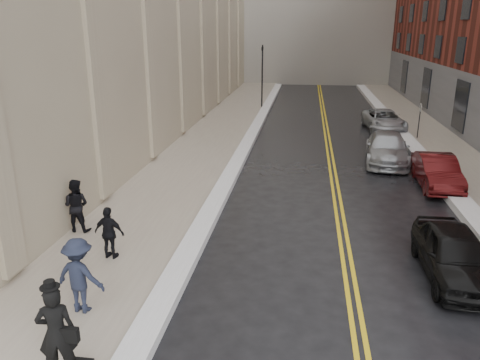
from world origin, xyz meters
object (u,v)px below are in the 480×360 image
(car_black, at_px, (454,254))
(car_maroon, at_px, (437,172))
(pedestrian_b, at_px, (80,275))
(pedestrian_a, at_px, (76,205))
(car_silver_near, at_px, (387,148))
(car_silver_far, at_px, (384,120))
(pedestrian_c, at_px, (109,233))
(pedestrian_main, at_px, (56,333))

(car_black, bearing_deg, car_maroon, 78.93)
(pedestrian_b, bearing_deg, pedestrian_a, -53.74)
(car_silver_near, bearing_deg, pedestrian_a, -131.41)
(car_silver_far, bearing_deg, pedestrian_a, -129.14)
(car_maroon, distance_m, pedestrian_c, 13.98)
(car_silver_far, distance_m, pedestrian_main, 26.77)
(pedestrian_a, bearing_deg, car_silver_near, -136.65)
(car_silver_near, relative_size, pedestrian_c, 3.19)
(car_maroon, height_order, pedestrian_main, pedestrian_main)
(pedestrian_a, height_order, pedestrian_b, pedestrian_b)
(car_silver_near, height_order, pedestrian_a, pedestrian_a)
(car_maroon, height_order, car_silver_far, car_maroon)
(pedestrian_a, relative_size, pedestrian_b, 0.96)
(pedestrian_a, relative_size, pedestrian_c, 1.13)
(car_maroon, xyz_separation_m, pedestrian_b, (-10.72, -11.09, 0.39))
(car_maroon, xyz_separation_m, pedestrian_a, (-12.97, -6.78, 0.35))
(pedestrian_main, height_order, pedestrian_b, pedestrian_main)
(car_black, bearing_deg, pedestrian_c, -177.36)
(pedestrian_c, bearing_deg, car_maroon, -135.32)
(car_maroon, relative_size, pedestrian_c, 2.65)
(car_black, xyz_separation_m, car_silver_near, (0.00, 11.68, 0.03))
(car_maroon, distance_m, pedestrian_b, 15.44)
(pedestrian_a, bearing_deg, pedestrian_main, 114.60)
(car_black, bearing_deg, car_silver_near, 89.63)
(car_silver_far, xyz_separation_m, pedestrian_main, (-9.64, -24.97, 0.44))
(car_black, height_order, car_silver_far, car_black)
(car_maroon, height_order, pedestrian_a, pedestrian_a)
(car_silver_near, height_order, pedestrian_b, pedestrian_b)
(car_silver_far, distance_m, pedestrian_a, 22.33)
(pedestrian_b, relative_size, pedestrian_c, 1.18)
(car_black, bearing_deg, pedestrian_b, -161.55)
(car_silver_far, height_order, pedestrian_a, pedestrian_a)
(pedestrian_a, bearing_deg, pedestrian_c, 138.55)
(car_black, relative_size, car_maroon, 0.98)
(car_silver_far, bearing_deg, car_black, -98.10)
(car_silver_near, distance_m, pedestrian_c, 15.53)
(pedestrian_main, bearing_deg, car_black, -169.04)
(car_black, relative_size, pedestrian_main, 2.11)
(car_silver_near, bearing_deg, car_maroon, -61.96)
(pedestrian_b, bearing_deg, pedestrian_main, 114.28)
(car_silver_far, distance_m, pedestrian_c, 22.82)
(car_maroon, bearing_deg, pedestrian_main, -126.52)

